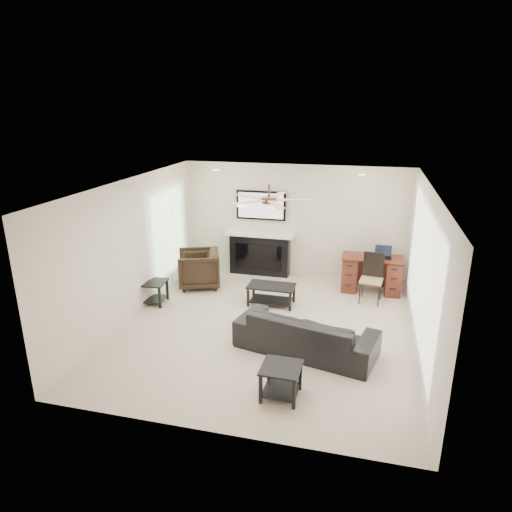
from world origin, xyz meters
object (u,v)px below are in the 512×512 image
Objects in this scene: armchair at (199,269)px; fireplace_unit at (260,234)px; desk at (371,274)px; sofa at (306,333)px; coffee_table at (271,295)px.

fireplace_unit reaches higher than armchair.
desk is (2.48, -0.45, -0.57)m from fireplace_unit.
desk reaches higher than sofa.
sofa is 3.37m from armchair.
fireplace_unit is at bearing 169.81° from desk.
sofa is at bearing -109.38° from desk.
armchair is 1.60m from fireplace_unit.
armchair is at bearing -170.65° from desk.
fireplace_unit reaches higher than coffee_table.
armchair is 0.96× the size of coffee_table.
fireplace_unit is (-1.52, 3.18, 0.64)m from sofa.
desk is at bearing 78.57° from armchair.
sofa is 2.43× the size of coffee_table.
fireplace_unit is at bearing -51.18° from sofa.
fireplace_unit is 1.57× the size of desk.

